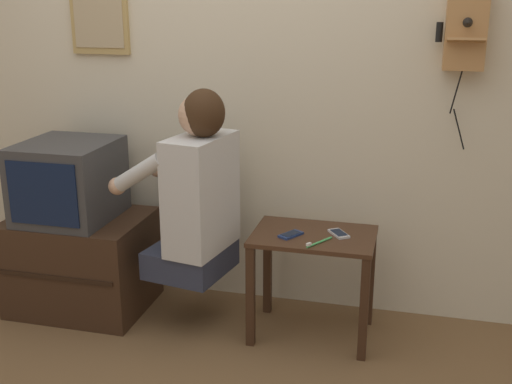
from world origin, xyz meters
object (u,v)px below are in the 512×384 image
Objects in this scene: person at (197,192)px; television at (69,181)px; cell_phone_spare at (339,234)px; framed_picture at (98,7)px; wall_phone_antique at (466,26)px; toothbrush at (317,243)px; cell_phone_held at (291,235)px.

person is 1.88× the size of television.
person is 6.93× the size of cell_phone_spare.
framed_picture is at bearing 132.37° from cell_phone_spare.
framed_picture is (-1.87, 0.04, 0.08)m from wall_phone_antique.
person is 1.93× the size of framed_picture.
cell_phone_spare is at bearing -74.29° from person.
toothbrush is at bearing -153.99° from cell_phone_spare.
toothbrush is (0.14, -0.07, 0.00)m from cell_phone_held.
wall_phone_antique is at bearing -1.35° from framed_picture.
cell_phone_spare is (1.41, 0.04, -0.18)m from television.
cell_phone_held is 1.01× the size of cell_phone_spare.
cell_phone_spare is at bearing 49.05° from cell_phone_held.
television is at bearing -99.13° from framed_picture.
wall_phone_antique is (1.93, 0.31, 0.79)m from television.
framed_picture reaches higher than cell_phone_held.
framed_picture reaches higher than toothbrush.
television is at bearing 97.92° from person.
television is 0.62× the size of wall_phone_antique.
person reaches higher than toothbrush.
cell_phone_held is (1.19, -0.03, -0.18)m from television.
television is at bearing 26.74° from toothbrush.
television is 1.03× the size of framed_picture.
toothbrush is at bearing -4.59° from television.
television reaches higher than toothbrush.
wall_phone_antique reaches higher than cell_phone_spare.
framed_picture is at bearing 80.87° from television.
cell_phone_held is at bearing -80.31° from person.
toothbrush reaches higher than cell_phone_spare.
wall_phone_antique is at bearing -64.15° from person.
person is at bearing -2.37° from television.
television is 1.43m from cell_phone_spare.
framed_picture is at bearing 11.58° from toothbrush.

